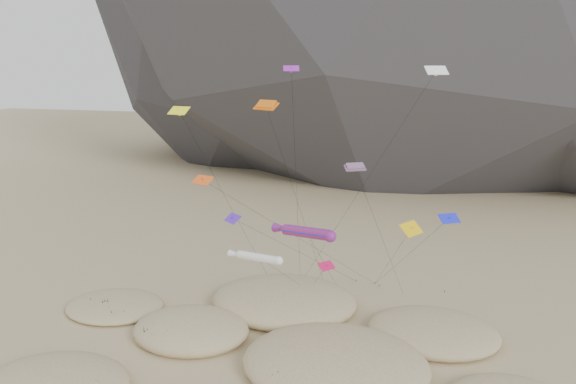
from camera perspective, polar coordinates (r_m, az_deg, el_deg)
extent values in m
ellipsoid|color=#2B2B30|center=(171.47, -1.03, 18.58)|extent=(136.20, 127.83, 116.00)
ellipsoid|color=#CCB789|center=(59.42, -9.81, -13.63)|extent=(11.98, 10.18, 3.17)
ellipsoid|color=#CCB789|center=(52.81, 4.82, -16.94)|extent=(16.97, 14.42, 3.70)
ellipsoid|color=#CCB789|center=(64.88, -0.41, -10.98)|extent=(16.60, 14.11, 3.53)
ellipsoid|color=#CCB789|center=(60.32, 14.50, -13.56)|extent=(13.24, 11.26, 2.66)
ellipsoid|color=#CCB789|center=(67.46, -17.18, -11.00)|extent=(11.16, 9.48, 1.75)
ellipsoid|color=black|center=(53.85, -23.27, -17.31)|extent=(2.96, 2.54, 0.89)
ellipsoid|color=black|center=(58.22, -13.08, -14.28)|extent=(2.56, 2.19, 0.77)
ellipsoid|color=black|center=(59.16, -7.94, -13.69)|extent=(1.84, 1.57, 0.55)
ellipsoid|color=black|center=(52.67, 2.62, -16.65)|extent=(3.67, 3.14, 1.10)
ellipsoid|color=black|center=(52.82, 6.23, -16.75)|extent=(3.09, 2.65, 0.93)
ellipsoid|color=black|center=(50.35, -1.02, -18.41)|extent=(2.56, 2.19, 0.77)
ellipsoid|color=black|center=(62.54, 0.50, -11.73)|extent=(3.15, 2.69, 0.94)
ellipsoid|color=black|center=(61.60, 1.75, -12.24)|extent=(2.44, 2.08, 0.73)
ellipsoid|color=black|center=(59.06, 14.29, -14.04)|extent=(2.52, 2.15, 0.75)
ellipsoid|color=black|center=(58.82, 12.52, -14.17)|extent=(2.15, 1.84, 0.64)
ellipsoid|color=black|center=(67.80, -18.28, -10.86)|extent=(2.39, 2.04, 0.72)
ellipsoid|color=black|center=(65.20, -17.06, -11.84)|extent=(2.17, 1.86, 0.65)
cylinder|color=#3F2D1E|center=(69.51, 2.21, -9.89)|extent=(0.08, 0.08, 0.30)
cylinder|color=#3F2D1E|center=(72.76, 6.96, -8.90)|extent=(0.08, 0.08, 0.30)
cylinder|color=#3F2D1E|center=(71.61, 9.26, -9.35)|extent=(0.08, 0.08, 0.30)
cylinder|color=#3F2D1E|center=(72.31, 8.83, -9.11)|extent=(0.08, 0.08, 0.30)
cylinder|color=#3F2D1E|center=(65.11, 11.76, -11.80)|extent=(0.08, 0.08, 0.30)
cylinder|color=#3F2D1E|center=(71.67, 1.29, -9.16)|extent=(0.08, 0.08, 0.30)
cylinder|color=#3F2D1E|center=(71.59, 15.62, -9.68)|extent=(0.08, 0.08, 0.30)
cylinder|color=#3F2D1E|center=(72.51, -1.81, -8.89)|extent=(0.08, 0.08, 0.30)
cylinder|color=red|center=(51.49, 1.93, -4.12)|extent=(5.48, 3.55, 1.60)
sphere|color=red|center=(49.69, 4.33, -4.52)|extent=(1.07, 1.07, 1.07)
cone|color=red|center=(53.58, -0.52, -3.74)|extent=(2.48, 1.90, 1.15)
cylinder|color=black|center=(60.50, 3.86, -7.50)|extent=(0.39, 15.45, 12.02)
cylinder|color=white|center=(51.42, -3.02, -6.66)|extent=(4.66, 2.29, 1.06)
sphere|color=white|center=(50.01, -0.94, -6.99)|extent=(0.78, 0.78, 0.78)
cone|color=white|center=(53.05, -5.18, -6.33)|extent=(2.01, 1.27, 0.80)
cylinder|color=black|center=(60.25, 0.04, -8.65)|extent=(1.04, 16.24, 9.89)
cube|color=orange|center=(58.57, -2.25, 8.72)|extent=(3.01, 2.21, 0.82)
cube|color=orange|center=(58.55, -2.25, 8.93)|extent=(2.52, 1.81, 0.80)
cylinder|color=black|center=(64.29, 1.03, -1.20)|extent=(4.43, 9.56, 22.81)
cube|color=red|center=(56.53, 6.83, 2.46)|extent=(2.28, 1.82, 0.60)
cube|color=red|center=(56.49, 6.84, 2.65)|extent=(1.91, 1.50, 0.59)
cylinder|color=black|center=(62.87, 9.48, -4.50)|extent=(4.77, 9.62, 16.92)
cube|color=purple|center=(55.75, 0.33, 12.45)|extent=(1.73, 1.29, 0.55)
cube|color=purple|center=(55.75, 0.33, 12.29)|extent=(0.22, 0.20, 0.54)
cylinder|color=black|center=(62.61, 0.88, 0.23)|extent=(1.75, 10.62, 26.58)
cube|color=#4E20BD|center=(56.85, -5.64, -2.68)|extent=(2.13, 1.97, 0.75)
cube|color=#4E20BD|center=(56.89, -5.64, -2.83)|extent=(0.32, 0.32, 0.66)
cylinder|color=black|center=(64.35, 1.40, -6.26)|extent=(10.29, 16.04, 11.82)
cube|color=#C2124F|center=(51.56, 3.93, -7.49)|extent=(1.58, 1.70, 0.58)
cube|color=#C2124F|center=(51.62, 3.93, -7.65)|extent=(0.25, 0.25, 0.53)
cylinder|color=black|center=(60.53, 2.95, -8.91)|extent=(5.23, 14.98, 9.09)
cube|color=#FFFE1A|center=(55.58, -11.03, 8.12)|extent=(2.20, 1.44, 0.74)
cube|color=#FFFE1A|center=(55.59, -11.03, 7.97)|extent=(0.28, 0.25, 0.70)
cylinder|color=black|center=(63.17, -5.81, -1.56)|extent=(4.40, 14.70, 22.63)
cube|color=#1B21E6|center=(52.76, 16.06, -2.59)|extent=(2.11, 1.88, 0.69)
cube|color=#1B21E6|center=(52.80, 16.05, -2.75)|extent=(0.30, 0.29, 0.65)
cylinder|color=black|center=(62.33, 11.90, -6.42)|extent=(8.32, 15.72, 13.40)
cube|color=yellow|center=(50.08, 12.42, -3.67)|extent=(2.06, 2.52, 0.99)
cube|color=yellow|center=(50.12, 12.41, -3.83)|extent=(0.43, 0.41, 0.75)
cylinder|color=black|center=(61.12, 10.30, -6.93)|extent=(5.18, 18.67, 13.01)
cube|color=white|center=(52.97, 14.86, 11.87)|extent=(2.24, 1.78, 0.79)
cube|color=white|center=(52.97, 14.85, 11.71)|extent=(0.32, 0.32, 0.68)
cylinder|color=black|center=(60.89, 7.02, -0.29)|extent=(15.46, 11.33, 26.46)
cube|color=#EB5216|center=(53.37, -8.66, 1.20)|extent=(2.24, 1.67, 0.70)
cube|color=#EB5216|center=(53.40, -8.66, 1.04)|extent=(0.29, 0.25, 0.69)
cylinder|color=black|center=(61.90, 1.36, -4.83)|extent=(14.25, 19.26, 16.35)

